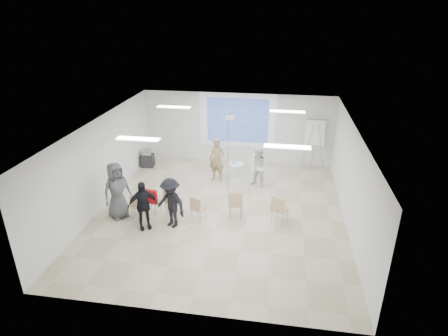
# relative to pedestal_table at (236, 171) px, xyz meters

# --- Properties ---
(floor) EXTENTS (8.00, 9.00, 0.10)m
(floor) POSITION_rel_pedestal_table_xyz_m (-0.19, -2.53, -0.45)
(floor) COLOR beige
(floor) RESTS_ON ground
(ceiling) EXTENTS (8.00, 9.00, 0.10)m
(ceiling) POSITION_rel_pedestal_table_xyz_m (-0.19, -2.53, 2.65)
(ceiling) COLOR white
(ceiling) RESTS_ON wall_back
(wall_back) EXTENTS (8.00, 0.10, 3.00)m
(wall_back) POSITION_rel_pedestal_table_xyz_m (-0.19, 2.02, 1.10)
(wall_back) COLOR silver
(wall_back) RESTS_ON floor
(wall_left) EXTENTS (0.10, 9.00, 3.00)m
(wall_left) POSITION_rel_pedestal_table_xyz_m (-4.24, -2.53, 1.10)
(wall_left) COLOR silver
(wall_left) RESTS_ON floor
(wall_right) EXTENTS (0.10, 9.00, 3.00)m
(wall_right) POSITION_rel_pedestal_table_xyz_m (3.86, -2.53, 1.10)
(wall_right) COLOR silver
(wall_right) RESTS_ON floor
(projection_halo) EXTENTS (3.20, 0.01, 2.30)m
(projection_halo) POSITION_rel_pedestal_table_xyz_m (-0.19, 1.95, 1.45)
(projection_halo) COLOR silver
(projection_halo) RESTS_ON wall_back
(projection_image) EXTENTS (2.60, 0.01, 1.90)m
(projection_image) POSITION_rel_pedestal_table_xyz_m (-0.19, 1.94, 1.45)
(projection_image) COLOR #3558B4
(projection_image) RESTS_ON wall_back
(pedestal_table) EXTENTS (0.72, 0.72, 0.72)m
(pedestal_table) POSITION_rel_pedestal_table_xyz_m (0.00, 0.00, 0.00)
(pedestal_table) COLOR white
(pedestal_table) RESTS_ON floor
(player_left) EXTENTS (0.80, 0.63, 1.92)m
(player_left) POSITION_rel_pedestal_table_xyz_m (-0.72, -0.06, 0.56)
(player_left) COLOR #9D8560
(player_left) RESTS_ON floor
(player_right) EXTENTS (1.04, 0.95, 1.73)m
(player_right) POSITION_rel_pedestal_table_xyz_m (0.91, -0.44, 0.46)
(player_right) COLOR white
(player_right) RESTS_ON floor
(controller_left) EXTENTS (0.06, 0.12, 0.04)m
(controller_left) POSITION_rel_pedestal_table_xyz_m (-0.54, 0.19, 0.86)
(controller_left) COLOR silver
(controller_left) RESTS_ON player_left
(controller_right) EXTENTS (0.10, 0.14, 0.04)m
(controller_right) POSITION_rel_pedestal_table_xyz_m (0.73, -0.19, 0.77)
(controller_right) COLOR silver
(controller_right) RESTS_ON player_right
(chair_far_left) EXTENTS (0.43, 0.46, 0.82)m
(chair_far_left) POSITION_rel_pedestal_table_xyz_m (-2.75, -3.29, 0.09)
(chair_far_left) COLOR tan
(chair_far_left) RESTS_ON floor
(chair_left_mid) EXTENTS (0.52, 0.55, 0.95)m
(chair_left_mid) POSITION_rel_pedestal_table_xyz_m (-2.37, -3.00, 0.16)
(chair_left_mid) COLOR tan
(chair_left_mid) RESTS_ON floor
(chair_left_inner) EXTENTS (0.63, 0.65, 1.00)m
(chair_left_inner) POSITION_rel_pedestal_table_xyz_m (-1.69, -2.97, 0.19)
(chair_left_inner) COLOR tan
(chair_left_inner) RESTS_ON floor
(chair_center) EXTENTS (0.51, 0.53, 0.83)m
(chair_center) POSITION_rel_pedestal_table_xyz_m (-0.81, -3.16, 0.09)
(chair_center) COLOR tan
(chair_center) RESTS_ON floor
(chair_right_inner) EXTENTS (0.45, 0.48, 0.94)m
(chair_right_inner) POSITION_rel_pedestal_table_xyz_m (0.35, -2.81, 0.15)
(chair_right_inner) COLOR tan
(chair_right_inner) RESTS_ON floor
(chair_right_far) EXTENTS (0.60, 0.62, 0.95)m
(chair_right_far) POSITION_rel_pedestal_table_xyz_m (1.72, -2.96, 0.16)
(chair_right_far) COLOR tan
(chair_right_far) RESTS_ON floor
(red_jacket) EXTENTS (0.50, 0.20, 0.47)m
(red_jacket) POSITION_rel_pedestal_table_xyz_m (-2.36, -3.14, 0.32)
(red_jacket) COLOR #AF1519
(red_jacket) RESTS_ON chair_left_mid
(laptop) EXTENTS (0.45, 0.40, 0.03)m
(laptop) POSITION_rel_pedestal_table_xyz_m (-1.65, -2.87, 0.14)
(laptop) COLOR black
(laptop) RESTS_ON chair_left_inner
(audience_left) EXTENTS (1.21, 1.08, 1.79)m
(audience_left) POSITION_rel_pedestal_table_xyz_m (-2.33, -3.83, 0.49)
(audience_left) COLOR black
(audience_left) RESTS_ON floor
(audience_mid) EXTENTS (1.35, 1.12, 1.83)m
(audience_mid) POSITION_rel_pedestal_table_xyz_m (-1.53, -3.59, 0.51)
(audience_mid) COLOR black
(audience_mid) RESTS_ON floor
(audience_outer) EXTENTS (1.17, 1.22, 2.09)m
(audience_outer) POSITION_rel_pedestal_table_xyz_m (-3.36, -3.30, 0.65)
(audience_outer) COLOR #55555A
(audience_outer) RESTS_ON floor
(flipchart_easel) EXTENTS (0.93, 0.69, 2.14)m
(flipchart_easel) POSITION_rel_pedestal_table_xyz_m (3.01, 1.67, 1.18)
(flipchart_easel) COLOR gray
(flipchart_easel) RESTS_ON floor
(av_cart) EXTENTS (0.55, 0.46, 0.77)m
(av_cart) POSITION_rel_pedestal_table_xyz_m (-3.84, 0.77, -0.05)
(av_cart) COLOR black
(av_cart) RESTS_ON floor
(ceiling_projector) EXTENTS (0.30, 0.25, 3.00)m
(ceiling_projector) POSITION_rel_pedestal_table_xyz_m (-0.09, -1.04, 2.29)
(ceiling_projector) COLOR white
(ceiling_projector) RESTS_ON ceiling
(fluor_panel_nw) EXTENTS (1.20, 0.30, 0.02)m
(fluor_panel_nw) POSITION_rel_pedestal_table_xyz_m (-2.19, -0.53, 2.57)
(fluor_panel_nw) COLOR white
(fluor_panel_nw) RESTS_ON ceiling
(fluor_panel_ne) EXTENTS (1.20, 0.30, 0.02)m
(fluor_panel_ne) POSITION_rel_pedestal_table_xyz_m (1.81, -0.53, 2.57)
(fluor_panel_ne) COLOR white
(fluor_panel_ne) RESTS_ON ceiling
(fluor_panel_sw) EXTENTS (1.20, 0.30, 0.02)m
(fluor_panel_sw) POSITION_rel_pedestal_table_xyz_m (-2.19, -4.03, 2.57)
(fluor_panel_sw) COLOR white
(fluor_panel_sw) RESTS_ON ceiling
(fluor_panel_se) EXTENTS (1.20, 0.30, 0.02)m
(fluor_panel_se) POSITION_rel_pedestal_table_xyz_m (1.81, -4.03, 2.57)
(fluor_panel_se) COLOR white
(fluor_panel_se) RESTS_ON ceiling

